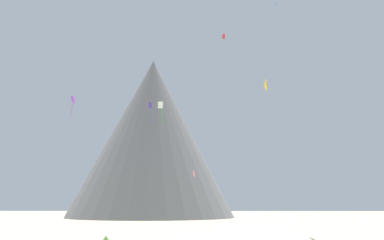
{
  "coord_description": "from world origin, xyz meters",
  "views": [
    {
      "loc": [
        2.35,
        -31.85,
        4.19
      ],
      "look_at": [
        -0.25,
        43.51,
        18.99
      ],
      "focal_mm": 39.7,
      "sensor_mm": 36.0,
      "label": 1
    }
  ],
  "objects_px": {
    "kite_indigo_mid": "(150,107)",
    "kite_pink_low": "(194,174)",
    "bush_ridge_crest": "(106,239)",
    "kite_white_mid": "(161,108)",
    "kite_yellow_mid": "(265,85)",
    "kite_violet_mid": "(72,100)",
    "kite_red_high": "(224,36)",
    "bush_far_left": "(263,233)",
    "rock_massif": "(154,143)"
  },
  "relations": [
    {
      "from": "rock_massif",
      "to": "kite_violet_mid",
      "type": "distance_m",
      "value": 48.13
    },
    {
      "from": "kite_yellow_mid",
      "to": "kite_indigo_mid",
      "type": "height_order",
      "value": "kite_indigo_mid"
    },
    {
      "from": "bush_ridge_crest",
      "to": "kite_pink_low",
      "type": "bearing_deg",
      "value": 77.02
    },
    {
      "from": "kite_violet_mid",
      "to": "kite_pink_low",
      "type": "height_order",
      "value": "kite_violet_mid"
    },
    {
      "from": "kite_pink_low",
      "to": "rock_massif",
      "type": "bearing_deg",
      "value": -173.61
    },
    {
      "from": "bush_ridge_crest",
      "to": "kite_red_high",
      "type": "xyz_separation_m",
      "value": [
        14.86,
        44.13,
        40.9
      ]
    },
    {
      "from": "rock_massif",
      "to": "kite_yellow_mid",
      "type": "xyz_separation_m",
      "value": [
        25.01,
        -67.38,
        -0.89
      ]
    },
    {
      "from": "kite_violet_mid",
      "to": "kite_yellow_mid",
      "type": "bearing_deg",
      "value": 67.14
    },
    {
      "from": "kite_yellow_mid",
      "to": "kite_pink_low",
      "type": "xyz_separation_m",
      "value": [
        -11.38,
        20.81,
        -11.76
      ]
    },
    {
      "from": "kite_white_mid",
      "to": "kite_yellow_mid",
      "type": "xyz_separation_m",
      "value": [
        14.67,
        8.43,
        5.33
      ]
    },
    {
      "from": "kite_red_high",
      "to": "kite_indigo_mid",
      "type": "xyz_separation_m",
      "value": [
        -15.49,
        -6.44,
        -17.87
      ]
    },
    {
      "from": "kite_yellow_mid",
      "to": "kite_indigo_mid",
      "type": "relative_size",
      "value": 0.46
    },
    {
      "from": "kite_red_high",
      "to": "kite_violet_mid",
      "type": "height_order",
      "value": "kite_red_high"
    },
    {
      "from": "kite_white_mid",
      "to": "kite_pink_low",
      "type": "relative_size",
      "value": 1.97
    },
    {
      "from": "kite_yellow_mid",
      "to": "bush_ridge_crest",
      "type": "bearing_deg",
      "value": -50.87
    },
    {
      "from": "kite_white_mid",
      "to": "kite_yellow_mid",
      "type": "bearing_deg",
      "value": -103.07
    },
    {
      "from": "kite_red_high",
      "to": "bush_ridge_crest",
      "type": "bearing_deg",
      "value": -79.81
    },
    {
      "from": "bush_far_left",
      "to": "kite_white_mid",
      "type": "bearing_deg",
      "value": -173.07
    },
    {
      "from": "kite_red_high",
      "to": "kite_violet_mid",
      "type": "xyz_separation_m",
      "value": [
        -31.11,
        -8.48,
        -16.59
      ]
    },
    {
      "from": "rock_massif",
      "to": "kite_yellow_mid",
      "type": "bearing_deg",
      "value": -69.63
    },
    {
      "from": "bush_ridge_crest",
      "to": "kite_white_mid",
      "type": "distance_m",
      "value": 17.89
    },
    {
      "from": "kite_violet_mid",
      "to": "kite_yellow_mid",
      "type": "distance_m",
      "value": 41.48
    },
    {
      "from": "kite_indigo_mid",
      "to": "kite_pink_low",
      "type": "relative_size",
      "value": 2.64
    },
    {
      "from": "kite_yellow_mid",
      "to": "kite_violet_mid",
      "type": "bearing_deg",
      "value": -118.19
    },
    {
      "from": "kite_pink_low",
      "to": "kite_yellow_mid",
      "type": "bearing_deg",
      "value": 18.73
    },
    {
      "from": "bush_ridge_crest",
      "to": "bush_far_left",
      "type": "xyz_separation_m",
      "value": [
        17.84,
        8.23,
        0.09
      ]
    },
    {
      "from": "rock_massif",
      "to": "kite_violet_mid",
      "type": "height_order",
      "value": "rock_massif"
    },
    {
      "from": "rock_massif",
      "to": "kite_yellow_mid",
      "type": "height_order",
      "value": "rock_massif"
    },
    {
      "from": "kite_violet_mid",
      "to": "kite_pink_low",
      "type": "distance_m",
      "value": 28.69
    },
    {
      "from": "kite_violet_mid",
      "to": "kite_yellow_mid",
      "type": "relative_size",
      "value": 2.17
    },
    {
      "from": "kite_red_high",
      "to": "kite_pink_low",
      "type": "bearing_deg",
      "value": -99.9
    },
    {
      "from": "kite_indigo_mid",
      "to": "kite_red_high",
      "type": "bearing_deg",
      "value": 27.69
    },
    {
      "from": "kite_violet_mid",
      "to": "rock_massif",
      "type": "bearing_deg",
      "value": 173.85
    },
    {
      "from": "bush_far_left",
      "to": "rock_massif",
      "type": "xyz_separation_m",
      "value": [
        -23.2,
        74.25,
        21.98
      ]
    },
    {
      "from": "bush_ridge_crest",
      "to": "kite_indigo_mid",
      "type": "distance_m",
      "value": 44.17
    },
    {
      "from": "kite_violet_mid",
      "to": "kite_white_mid",
      "type": "distance_m",
      "value": 36.91
    },
    {
      "from": "kite_red_high",
      "to": "kite_indigo_mid",
      "type": "relative_size",
      "value": 0.29
    },
    {
      "from": "kite_pink_low",
      "to": "kite_white_mid",
      "type": "bearing_deg",
      "value": -16.35
    },
    {
      "from": "bush_far_left",
      "to": "kite_indigo_mid",
      "type": "xyz_separation_m",
      "value": [
        -18.47,
        29.46,
        22.95
      ]
    },
    {
      "from": "kite_indigo_mid",
      "to": "kite_pink_low",
      "type": "xyz_separation_m",
      "value": [
        8.9,
        -1.78,
        -13.62
      ]
    },
    {
      "from": "rock_massif",
      "to": "kite_pink_low",
      "type": "distance_m",
      "value": 50.14
    },
    {
      "from": "kite_yellow_mid",
      "to": "kite_pink_low",
      "type": "relative_size",
      "value": 1.21
    },
    {
      "from": "kite_red_high",
      "to": "kite_white_mid",
      "type": "bearing_deg",
      "value": -75.96
    },
    {
      "from": "rock_massif",
      "to": "kite_yellow_mid",
      "type": "distance_m",
      "value": 71.88
    },
    {
      "from": "bush_ridge_crest",
      "to": "kite_red_high",
      "type": "relative_size",
      "value": 0.97
    },
    {
      "from": "rock_massif",
      "to": "kite_white_mid",
      "type": "bearing_deg",
      "value": -82.23
    },
    {
      "from": "bush_far_left",
      "to": "rock_massif",
      "type": "height_order",
      "value": "rock_massif"
    },
    {
      "from": "kite_red_high",
      "to": "kite_yellow_mid",
      "type": "height_order",
      "value": "kite_red_high"
    },
    {
      "from": "kite_red_high",
      "to": "kite_pink_low",
      "type": "distance_m",
      "value": 33.2
    },
    {
      "from": "bush_far_left",
      "to": "rock_massif",
      "type": "distance_m",
      "value": 80.84
    }
  ]
}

